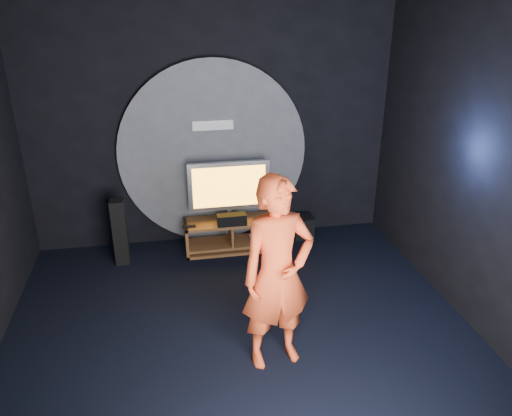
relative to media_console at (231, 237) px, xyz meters
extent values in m
plane|color=black|center=(-0.17, -2.05, -0.20)|extent=(5.00, 5.00, 0.00)
cube|color=black|center=(-0.17, 0.45, 1.55)|extent=(5.00, 0.04, 3.50)
cube|color=black|center=(-0.17, -4.55, 1.55)|extent=(5.00, 0.04, 3.50)
cube|color=black|center=(2.33, -2.05, 1.55)|extent=(0.04, 5.00, 3.50)
cylinder|color=#515156|center=(-0.17, 0.39, 1.10)|extent=(2.60, 0.08, 2.60)
cube|color=white|center=(-0.17, 0.34, 1.52)|extent=(0.55, 0.03, 0.13)
cube|color=#9E5C31|center=(-0.01, 0.00, 0.23)|extent=(1.28, 0.45, 0.04)
cube|color=#9E5C31|center=(-0.01, 0.00, -0.10)|extent=(1.24, 0.42, 0.04)
cube|color=#9E5C31|center=(-0.63, 0.00, 0.03)|extent=(0.04, 0.45, 0.45)
cube|color=#9E5C31|center=(0.61, 0.00, 0.03)|extent=(0.04, 0.45, 0.45)
cube|color=#9E5C31|center=(-0.01, 0.00, 0.07)|extent=(0.03, 0.40, 0.29)
cube|color=#9E5C31|center=(-0.01, 0.00, -0.18)|extent=(1.28, 0.45, 0.04)
cube|color=white|center=(0.37, 0.00, -0.05)|extent=(0.22, 0.16, 0.05)
cube|color=#A6A5AC|center=(-0.01, 0.07, 0.27)|extent=(0.36, 0.22, 0.04)
cylinder|color=#A6A5AC|center=(-0.01, 0.07, 0.34)|extent=(0.07, 0.07, 0.10)
cube|color=#A6A5AC|center=(-0.01, 0.07, 0.74)|extent=(1.12, 0.06, 0.69)
cube|color=#FCA223|center=(-0.01, 0.04, 0.74)|extent=(0.99, 0.01, 0.57)
cube|color=black|center=(-0.01, -0.15, 0.33)|extent=(0.40, 0.15, 0.15)
cube|color=black|center=(-0.59, -0.12, 0.27)|extent=(0.18, 0.05, 0.02)
cube|color=black|center=(-1.50, -0.10, 0.26)|extent=(0.18, 0.20, 0.91)
cube|color=black|center=(0.77, 0.17, 0.26)|extent=(0.18, 0.20, 0.91)
cube|color=black|center=(1.10, 0.20, -0.04)|extent=(0.29, 0.29, 0.32)
imported|color=#E5471F|center=(0.11, -2.36, 0.77)|extent=(0.78, 0.58, 1.93)
camera|label=1|loc=(-0.83, -6.24, 3.18)|focal=35.00mm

